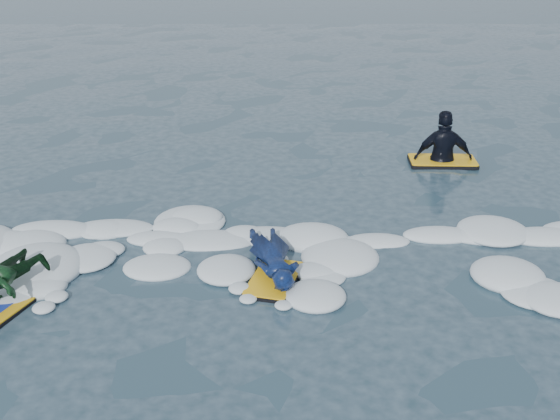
{
  "coord_description": "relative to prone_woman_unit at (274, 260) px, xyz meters",
  "views": [
    {
      "loc": [
        0.5,
        -7.79,
        4.55
      ],
      "look_at": [
        0.52,
        1.6,
        0.4
      ],
      "focal_mm": 45.0,
      "sensor_mm": 36.0,
      "label": 1
    }
  ],
  "objects": [
    {
      "name": "ground",
      "position": [
        -0.43,
        -0.4,
        -0.21
      ],
      "size": [
        120.0,
        120.0,
        0.0
      ],
      "primitive_type": "plane",
      "color": "#1B3342",
      "rests_on": "ground"
    },
    {
      "name": "foam_band",
      "position": [
        -0.43,
        0.64,
        -0.21
      ],
      "size": [
        12.0,
        3.1,
        0.3
      ],
      "primitive_type": null,
      "color": "white",
      "rests_on": "ground"
    },
    {
      "name": "waiting_rider_unit",
      "position": [
        3.16,
        4.27,
        -0.12
      ],
      "size": [
        1.28,
        0.73,
        1.88
      ],
      "rotation": [
        0.0,
        0.0,
        -0.04
      ],
      "color": "black",
      "rests_on": "ground"
    },
    {
      "name": "prone_woman_unit",
      "position": [
        0.0,
        0.0,
        0.0
      ],
      "size": [
        0.87,
        1.66,
        0.41
      ],
      "rotation": [
        0.0,
        0.0,
        1.3
      ],
      "color": "black",
      "rests_on": "ground"
    }
  ]
}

